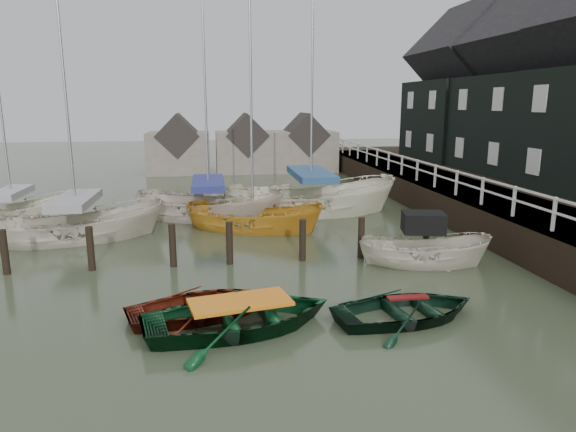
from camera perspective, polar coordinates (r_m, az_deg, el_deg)
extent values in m
plane|color=#2B3421|center=(14.16, -1.04, -8.78)|extent=(120.00, 120.00, 0.00)
cube|color=black|center=(25.94, 17.15, 3.65)|extent=(3.00, 32.00, 0.20)
cube|color=silver|center=(25.19, 14.21, 5.98)|extent=(0.06, 32.00, 0.06)
cube|color=silver|center=(25.24, 14.16, 5.08)|extent=(0.06, 32.00, 0.06)
cube|color=black|center=(28.97, 26.82, 0.91)|extent=(14.00, 38.00, 1.50)
cube|color=black|center=(30.17, 25.38, 9.14)|extent=(6.00, 7.00, 5.00)
cube|color=black|center=(30.31, 26.16, 17.16)|extent=(6.11, 7.14, 6.11)
cube|color=black|center=(36.20, 19.19, 10.01)|extent=(6.40, 7.00, 5.00)
cube|color=black|center=(36.32, 19.68, 16.71)|extent=(6.52, 7.14, 6.52)
cylinder|color=black|center=(17.87, -28.90, -4.15)|extent=(0.22, 0.22, 1.80)
cylinder|color=black|center=(17.16, -21.04, -4.05)|extent=(0.22, 0.22, 1.80)
cylinder|color=black|center=(16.79, -12.67, -3.86)|extent=(0.22, 0.22, 1.80)
cylinder|color=black|center=(16.75, -6.50, -3.67)|extent=(0.22, 0.22, 1.80)
cylinder|color=black|center=(16.99, 1.62, -3.35)|extent=(0.22, 0.22, 1.80)
cylinder|color=black|center=(17.45, 8.11, -3.05)|extent=(0.22, 0.22, 1.80)
cylinder|color=black|center=(18.23, 15.06, -2.68)|extent=(0.22, 0.22, 1.80)
cube|color=#665B51|center=(39.32, -12.01, 6.91)|extent=(4.50, 4.00, 3.00)
cube|color=#282321|center=(39.22, -12.09, 8.80)|extent=(3.18, 4.08, 3.18)
cube|color=#665B51|center=(39.35, -4.67, 7.14)|extent=(4.50, 4.00, 3.00)
cube|color=#282321|center=(39.25, -4.70, 9.03)|extent=(3.18, 4.08, 3.18)
cube|color=#665B51|center=(39.91, 1.84, 7.25)|extent=(4.50, 4.00, 3.00)
cube|color=#282321|center=(39.82, 1.85, 9.11)|extent=(3.18, 4.08, 3.18)
imported|color=#53180B|center=(13.07, -9.29, -10.82)|extent=(4.30, 3.59, 0.77)
imported|color=#083316|center=(12.24, -5.28, -12.37)|extent=(4.96, 3.97, 0.92)
imported|color=black|center=(13.03, 13.04, -11.08)|extent=(4.03, 3.17, 0.76)
imported|color=beige|center=(17.25, 14.82, -5.27)|extent=(4.43, 2.46, 1.62)
cube|color=black|center=(17.07, 14.81, -0.70)|extent=(1.49, 1.26, 0.65)
imported|color=beige|center=(21.34, -22.24, -2.39)|extent=(6.97, 3.98, 2.54)
cylinder|color=#B2B2B7|center=(20.73, -23.61, 13.63)|extent=(0.10, 0.10, 9.04)
cube|color=gray|center=(21.03, -22.57, 1.61)|extent=(3.82, 2.14, 0.30)
imported|color=beige|center=(23.55, -8.73, -0.26)|extent=(7.51, 4.87, 2.71)
cylinder|color=#B2B2B7|center=(22.98, -9.19, 13.25)|extent=(0.10, 0.10, 8.02)
cube|color=navy|center=(23.25, -8.86, 3.62)|extent=(4.11, 2.63, 0.30)
imported|color=#C48724|center=(21.38, -3.91, -1.44)|extent=(6.34, 4.50, 2.30)
cylinder|color=#B2B2B7|center=(20.76, -4.15, 13.86)|extent=(0.10, 0.10, 8.76)
imported|color=silver|center=(24.42, 2.55, 0.33)|extent=(8.23, 3.10, 3.18)
cylinder|color=#B2B2B7|center=(23.92, 2.70, 15.92)|extent=(0.10, 0.10, 9.66)
cube|color=navy|center=(24.09, 2.59, 4.68)|extent=(4.53, 1.65, 0.30)
imported|color=beige|center=(25.80, -28.14, -0.50)|extent=(5.80, 3.92, 2.10)
cylinder|color=#B2B2B7|center=(25.28, -29.36, 11.03)|extent=(0.10, 0.10, 8.06)
cube|color=#99999F|center=(25.57, -28.43, 2.28)|extent=(3.18, 2.12, 0.30)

